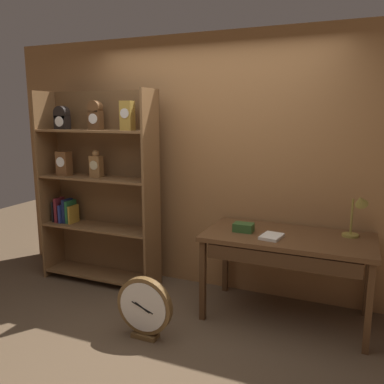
# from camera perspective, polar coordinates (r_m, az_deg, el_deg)

# --- Properties ---
(ground_plane) EXTENTS (10.00, 10.00, 0.00)m
(ground_plane) POSITION_cam_1_polar(r_m,az_deg,el_deg) (3.35, -5.86, -21.70)
(ground_plane) COLOR brown
(back_wood_panel) EXTENTS (4.80, 0.05, 2.60)m
(back_wood_panel) POSITION_cam_1_polar(r_m,az_deg,el_deg) (4.12, 3.07, 3.89)
(back_wood_panel) COLOR #9E6B3D
(back_wood_panel) RESTS_ON ground
(bookshelf) EXTENTS (1.32, 0.34, 2.05)m
(bookshelf) POSITION_cam_1_polar(r_m,az_deg,el_deg) (4.39, -13.43, 0.76)
(bookshelf) COLOR brown
(bookshelf) RESTS_ON ground
(workbench) EXTENTS (1.45, 0.74, 0.77)m
(workbench) POSITION_cam_1_polar(r_m,az_deg,el_deg) (3.60, 13.44, -7.33)
(workbench) COLOR brown
(workbench) RESTS_ON ground
(desk_lamp) EXTENTS (0.20, 0.20, 0.40)m
(desk_lamp) POSITION_cam_1_polar(r_m,az_deg,el_deg) (3.64, 22.50, -2.55)
(desk_lamp) COLOR olive
(desk_lamp) RESTS_ON workbench
(toolbox_small) EXTENTS (0.18, 0.12, 0.08)m
(toolbox_small) POSITION_cam_1_polar(r_m,az_deg,el_deg) (3.63, 7.36, -5.03)
(toolbox_small) COLOR #2D5123
(toolbox_small) RESTS_ON workbench
(open_repair_manual) EXTENTS (0.19, 0.24, 0.02)m
(open_repair_manual) POSITION_cam_1_polar(r_m,az_deg,el_deg) (3.49, 11.29, -6.23)
(open_repair_manual) COLOR silver
(open_repair_manual) RESTS_ON workbench
(round_clock_large) EXTENTS (0.48, 0.11, 0.52)m
(round_clock_large) POSITION_cam_1_polar(r_m,az_deg,el_deg) (3.40, -6.79, -16.04)
(round_clock_large) COLOR brown
(round_clock_large) RESTS_ON ground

